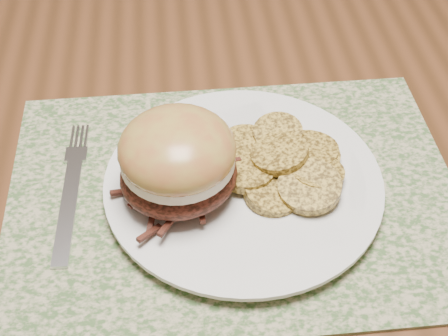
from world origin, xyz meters
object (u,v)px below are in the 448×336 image
Objects in this scene: dinner_plate at (243,184)px; fork at (71,189)px; dining_table at (1,238)px; pork_sandwich at (178,160)px.

fork is at bearing 174.65° from dinner_plate.
dining_table is 0.13m from fork.
pork_sandwich reaches higher than dinner_plate.
pork_sandwich is 0.12m from fork.
dining_table is 0.28m from dinner_plate.
dinner_plate is at bearing -6.21° from dining_table.
pork_sandwich is 0.77× the size of fork.
dinner_plate reaches higher than dining_table.
dinner_plate is 0.08m from pork_sandwich.
pork_sandwich reaches higher than fork.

